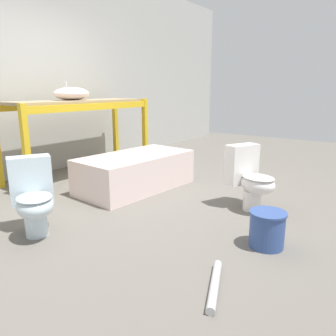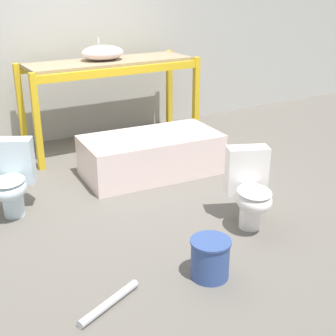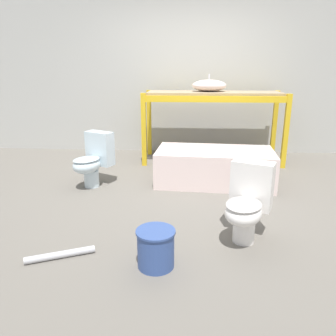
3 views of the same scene
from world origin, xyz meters
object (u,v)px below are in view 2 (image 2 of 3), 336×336
toilet_near (12,178)px  bucket_white (210,258)px  sink_basin (103,53)px  bathtub_main (151,152)px  toilet_far (250,189)px

toilet_near → bucket_white: toilet_near is taller
sink_basin → bathtub_main: bearing=-88.1°
sink_basin → bucket_white: sink_basin is taller
sink_basin → bucket_white: (-0.54, -3.07, -1.03)m
toilet_far → bucket_white: bearing=-124.3°
toilet_far → bucket_white: (-0.75, -0.47, -0.19)m
bathtub_main → toilet_far: (0.17, -1.47, 0.09)m
sink_basin → toilet_far: bearing=-85.4°
sink_basin → bucket_white: 3.28m
toilet_near → toilet_far: bearing=-9.8°
bucket_white → toilet_far: bearing=32.0°
toilet_near → toilet_far: size_ratio=1.00×
toilet_far → bathtub_main: bearing=120.3°
sink_basin → bathtub_main: 1.47m
toilet_near → bucket_white: (0.97, -1.74, -0.19)m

